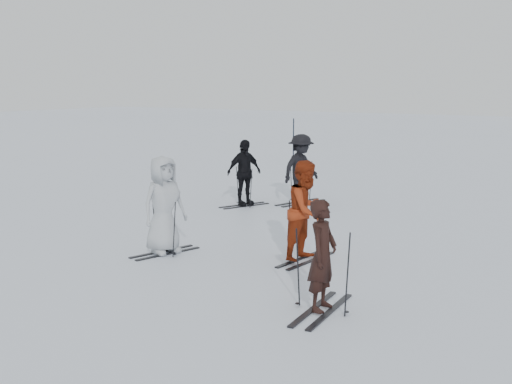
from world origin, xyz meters
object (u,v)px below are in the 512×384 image
skier_near_dark (322,257)px  skier_red (306,212)px  skier_uphill_left (244,173)px  piste_marker (293,145)px  skier_grey (164,206)px  skier_uphill_far (301,169)px

skier_near_dark → skier_red: skier_red is taller
skier_uphill_left → piste_marker: size_ratio=0.89×
skier_grey → skier_uphill_left: (-1.39, 5.27, -0.06)m
skier_grey → skier_uphill_left: 5.45m
skier_near_dark → skier_uphill_far: bearing=25.5°
skier_uphill_left → piste_marker: piste_marker is taller
skier_near_dark → skier_red: (-1.53, 2.44, 0.13)m
skier_red → skier_uphill_left: bearing=51.1°
skier_red → piste_marker: piste_marker is taller
skier_near_dark → skier_red: size_ratio=0.87×
skier_near_dark → piste_marker: piste_marker is taller
skier_red → piste_marker: (-6.37, 11.36, 0.07)m
skier_uphill_far → piste_marker: size_ratio=0.95×
skier_near_dark → skier_red: 2.88m
skier_grey → skier_uphill_far: 6.51m
skier_near_dark → piste_marker: (-7.90, 13.80, 0.19)m
skier_red → skier_uphill_left: size_ratio=1.05×
piste_marker → skier_near_dark: bearing=-60.2°
skier_near_dark → skier_grey: size_ratio=0.86×
skier_red → skier_uphill_left: (-4.15, 4.23, -0.05)m
skier_grey → skier_uphill_far: bearing=18.6°
skier_near_dark → skier_uphill_far: 9.09m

